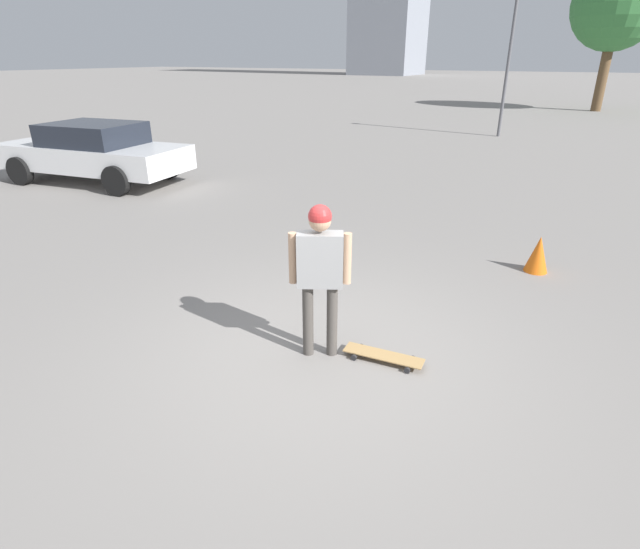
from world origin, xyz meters
TOP-DOWN VIEW (x-y plane):
  - ground_plane at (0.00, 0.00)m, footprint 220.00×220.00m
  - person at (0.00, 0.00)m, footprint 0.56×0.38m
  - skateboard at (-0.65, -0.18)m, footprint 0.85×0.30m
  - car_parked_near at (8.65, -4.32)m, footprint 4.92×2.47m
  - tree_distant at (-1.91, -29.79)m, footprint 4.64×4.64m
  - traffic_cone at (-1.75, -3.45)m, footprint 0.33×0.33m
  - lamp_post at (1.21, -17.09)m, footprint 0.28×0.28m

SIDE VIEW (x-z plane):
  - ground_plane at x=0.00m, z-range 0.00..0.00m
  - skateboard at x=-0.65m, z-range 0.02..0.10m
  - traffic_cone at x=-1.75m, z-range 0.00..0.54m
  - car_parked_near at x=8.65m, z-range 0.04..1.47m
  - person at x=0.00m, z-range 0.22..1.85m
  - lamp_post at x=1.21m, z-range 0.48..5.51m
  - tree_distant at x=-1.91m, z-range 1.50..9.20m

